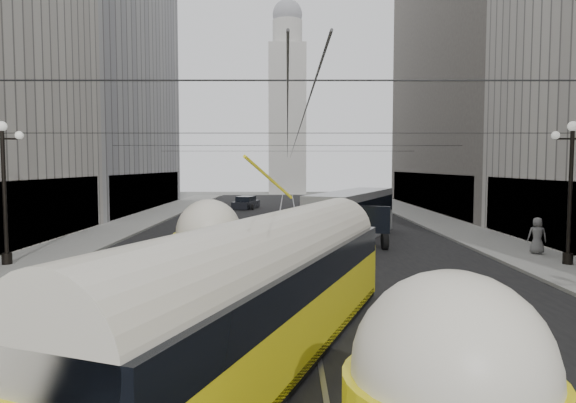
{
  "coord_description": "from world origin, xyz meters",
  "views": [
    {
      "loc": [
        -0.0,
        -4.77,
        4.56
      ],
      "look_at": [
        0.02,
        15.71,
        3.13
      ],
      "focal_mm": 32.0,
      "sensor_mm": 36.0,
      "label": 1
    }
  ],
  "objects": [
    {
      "name": "sedan_white_far",
      "position": [
        3.06,
        47.67,
        0.63
      ],
      "size": [
        3.12,
        4.73,
        1.38
      ],
      "color": "silver",
      "rests_on": "ground"
    },
    {
      "name": "distant_tower",
      "position": [
        0.0,
        80.0,
        14.97
      ],
      "size": [
        6.0,
        6.0,
        31.36
      ],
      "color": "#B2AFA8",
      "rests_on": "ground"
    },
    {
      "name": "lamppost_right_mid",
      "position": [
        12.6,
        18.0,
        3.74
      ],
      "size": [
        1.86,
        0.44,
        6.37
      ],
      "color": "black",
      "rests_on": "sidewalk_right"
    },
    {
      "name": "building_right_far",
      "position": [
        20.0,
        48.0,
        16.31
      ],
      "size": [
        12.6,
        32.6,
        32.6
      ],
      "color": "#514C47",
      "rests_on": "ground"
    },
    {
      "name": "rail_left",
      "position": [
        -0.75,
        32.5,
        0.0
      ],
      "size": [
        0.12,
        85.0,
        0.04
      ],
      "primitive_type": "cube",
      "color": "gray",
      "rests_on": "ground"
    },
    {
      "name": "sedan_dark_far",
      "position": [
        -4.41,
        49.4,
        0.61
      ],
      "size": [
        2.75,
        4.54,
        1.34
      ],
      "color": "black",
      "rests_on": "ground"
    },
    {
      "name": "pedestrian_sidewalk_right",
      "position": [
        12.51,
        20.68,
        1.07
      ],
      "size": [
        1.0,
        0.74,
        1.84
      ],
      "primitive_type": "imported",
      "rotation": [
        0.0,
        0.0,
        2.91
      ],
      "color": "slate",
      "rests_on": "sidewalk_right"
    },
    {
      "name": "streetcar",
      "position": [
        -0.46,
        7.03,
        1.68
      ],
      "size": [
        7.12,
        14.82,
        3.44
      ],
      "color": "yellow",
      "rests_on": "ground"
    },
    {
      "name": "city_bus",
      "position": [
        4.07,
        26.76,
        1.63
      ],
      "size": [
        6.84,
        12.18,
        2.98
      ],
      "color": "#B2B4B7",
      "rests_on": "ground"
    },
    {
      "name": "sidewalk_left",
      "position": [
        -12.0,
        36.0,
        0.07
      ],
      "size": [
        4.0,
        72.0,
        0.15
      ],
      "primitive_type": "cube",
      "color": "gray",
      "rests_on": "ground"
    },
    {
      "name": "lamppost_left_mid",
      "position": [
        -12.6,
        18.0,
        3.74
      ],
      "size": [
        1.86,
        0.44,
        6.37
      ],
      "color": "black",
      "rests_on": "sidewalk_left"
    },
    {
      "name": "rail_right",
      "position": [
        0.75,
        32.5,
        0.0
      ],
      "size": [
        0.12,
        85.0,
        0.04
      ],
      "primitive_type": "cube",
      "color": "gray",
      "rests_on": "ground"
    },
    {
      "name": "building_left_far",
      "position": [
        -19.99,
        48.0,
        14.31
      ],
      "size": [
        12.6,
        28.6,
        28.6
      ],
      "color": "#999999",
      "rests_on": "ground"
    },
    {
      "name": "road",
      "position": [
        0.0,
        32.5,
        0.0
      ],
      "size": [
        20.0,
        85.0,
        0.02
      ],
      "primitive_type": "cube",
      "color": "black",
      "rests_on": "ground"
    },
    {
      "name": "sidewalk_right",
      "position": [
        12.0,
        36.0,
        0.07
      ],
      "size": [
        4.0,
        72.0,
        0.15
      ],
      "primitive_type": "cube",
      "color": "gray",
      "rests_on": "ground"
    },
    {
      "name": "catenary",
      "position": [
        0.12,
        31.49,
        5.88
      ],
      "size": [
        25.0,
        72.0,
        0.23
      ],
      "color": "black",
      "rests_on": "ground"
    }
  ]
}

